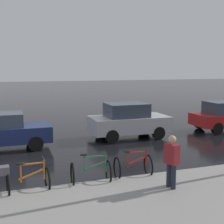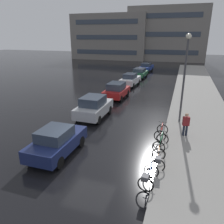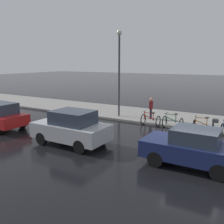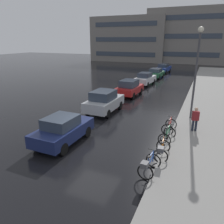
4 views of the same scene
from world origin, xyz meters
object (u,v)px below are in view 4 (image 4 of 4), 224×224
(bicycle_nearest, at_px, (148,165))
(car_blue, at_px, (164,68))
(car_red, at_px, (129,88))
(car_green, at_px, (156,73))
(bicycle_second, at_px, (162,150))
(car_navy, at_px, (63,130))
(pedestrian, at_px, (195,119))
(streetlamp, at_px, (197,64))
(car_white, at_px, (145,79))
(bicycle_farthest, at_px, (169,126))
(bicycle_third, at_px, (167,135))
(car_silver, at_px, (104,101))

(bicycle_nearest, bearing_deg, car_blue, 99.70)
(car_red, relative_size, car_green, 1.00)
(bicycle_second, bearing_deg, car_navy, -175.79)
(pedestrian, distance_m, streetlamp, 3.86)
(car_white, relative_size, car_green, 1.08)
(bicycle_second, height_order, bicycle_farthest, bicycle_second)
(car_white, bearing_deg, streetlamp, -60.09)
(pedestrian, bearing_deg, car_blue, 104.85)
(bicycle_third, height_order, car_silver, car_silver)
(car_navy, bearing_deg, car_blue, 90.35)
(bicycle_second, bearing_deg, car_blue, 100.67)
(car_silver, bearing_deg, car_green, 89.54)
(car_red, xyz_separation_m, car_white, (-0.01, 6.13, -0.03))
(car_red, bearing_deg, bicycle_nearest, -67.55)
(car_navy, height_order, car_blue, car_navy)
(bicycle_second, height_order, car_silver, car_silver)
(car_green, bearing_deg, streetlamp, -69.38)
(car_white, bearing_deg, car_silver, -90.31)
(pedestrian, bearing_deg, bicycle_third, -123.44)
(bicycle_nearest, height_order, bicycle_second, bicycle_second)
(car_navy, distance_m, car_red, 11.78)
(bicycle_farthest, bearing_deg, pedestrian, 21.09)
(bicycle_second, bearing_deg, pedestrian, 72.87)
(car_silver, relative_size, car_red, 1.02)
(car_white, xyz_separation_m, streetlamp, (6.43, -11.18, 3.16))
(car_silver, bearing_deg, bicycle_nearest, -52.48)
(bicycle_nearest, distance_m, car_silver, 8.92)
(car_white, distance_m, pedestrian, 15.18)
(bicycle_second, bearing_deg, bicycle_nearest, -98.96)
(car_navy, bearing_deg, bicycle_farthest, 36.27)
(bicycle_nearest, relative_size, car_navy, 0.36)
(bicycle_nearest, xyz_separation_m, car_navy, (-5.15, 1.17, 0.30))
(car_white, distance_m, car_green, 5.72)
(bicycle_nearest, distance_m, car_green, 25.36)
(bicycle_nearest, bearing_deg, car_white, 105.69)
(bicycle_second, distance_m, bicycle_farthest, 3.42)
(bicycle_second, relative_size, bicycle_third, 1.16)
(car_navy, xyz_separation_m, car_white, (-0.22, 17.91, 0.00))
(car_white, bearing_deg, car_navy, -89.31)
(bicycle_nearest, xyz_separation_m, car_green, (-5.28, 24.80, 0.27))
(car_white, bearing_deg, bicycle_third, -70.44)
(bicycle_third, relative_size, car_green, 0.31)
(car_white, xyz_separation_m, car_green, (0.08, 5.71, -0.03))
(car_silver, relative_size, car_white, 0.93)
(bicycle_nearest, distance_m, pedestrian, 5.73)
(bicycle_farthest, height_order, car_blue, car_blue)
(bicycle_farthest, distance_m, streetlamp, 4.71)
(car_red, distance_m, car_green, 11.85)
(bicycle_farthest, bearing_deg, car_silver, 159.07)
(bicycle_third, distance_m, car_blue, 28.15)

